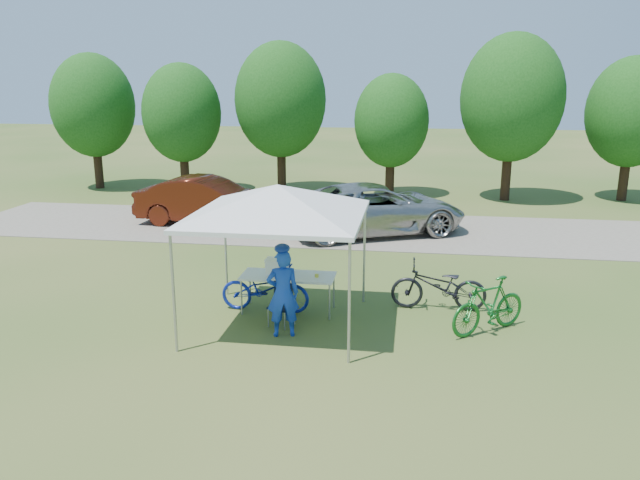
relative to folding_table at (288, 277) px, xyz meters
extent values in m
plane|color=#2D5119|center=(-0.03, -0.70, -0.73)|extent=(100.00, 100.00, 0.00)
cube|color=gray|center=(-0.03, 7.30, -0.72)|extent=(24.00, 5.00, 0.02)
cylinder|color=#A5A5AA|center=(-1.53, -2.20, 0.32)|extent=(0.05, 0.05, 2.10)
cylinder|color=#A5A5AA|center=(1.47, -2.20, 0.32)|extent=(0.05, 0.05, 2.10)
cylinder|color=#A5A5AA|center=(-1.53, 0.80, 0.32)|extent=(0.05, 0.05, 2.10)
cylinder|color=#A5A5AA|center=(1.47, 0.80, 0.32)|extent=(0.05, 0.05, 2.10)
cube|color=silver|center=(-0.03, -0.70, 1.41)|extent=(3.15, 3.15, 0.08)
pyramid|color=silver|center=(-0.03, -0.70, 2.00)|extent=(4.53, 4.53, 0.55)
cylinder|color=#382314|center=(-11.03, 13.30, 0.22)|extent=(0.36, 0.36, 1.89)
ellipsoid|color=#144711|center=(-11.03, 13.30, 2.78)|extent=(3.46, 3.46, 4.32)
cylinder|color=#382314|center=(-7.03, 13.00, 0.15)|extent=(0.36, 0.36, 1.75)
ellipsoid|color=#144711|center=(-7.03, 13.00, 2.52)|extent=(3.20, 3.20, 4.00)
cylinder|color=#382314|center=(-3.03, 13.60, 0.29)|extent=(0.36, 0.36, 2.03)
ellipsoid|color=#144711|center=(-3.03, 13.60, 3.04)|extent=(3.71, 3.71, 4.64)
cylinder|color=#382314|center=(1.47, 13.40, 0.08)|extent=(0.36, 0.36, 1.61)
ellipsoid|color=#144711|center=(1.47, 13.40, 2.26)|extent=(2.94, 2.94, 3.68)
cylinder|color=#382314|center=(5.97, 13.10, 0.32)|extent=(0.36, 0.36, 2.10)
ellipsoid|color=#144711|center=(5.97, 13.10, 3.17)|extent=(3.84, 3.84, 4.80)
cylinder|color=#382314|center=(10.47, 13.70, 0.18)|extent=(0.36, 0.36, 1.82)
ellipsoid|color=#144711|center=(10.47, 13.70, 2.65)|extent=(3.33, 3.33, 4.16)
cube|color=white|center=(0.00, 0.00, 0.02)|extent=(1.88, 0.78, 0.04)
cylinder|color=#A5A5AA|center=(-0.89, -0.33, -0.36)|extent=(0.04, 0.04, 0.73)
cylinder|color=#A5A5AA|center=(0.89, -0.33, -0.36)|extent=(0.04, 0.04, 0.73)
cylinder|color=#A5A5AA|center=(-0.89, 0.33, -0.36)|extent=(0.04, 0.04, 0.73)
cylinder|color=#A5A5AA|center=(0.89, 0.33, -0.36)|extent=(0.04, 0.04, 0.73)
cube|color=black|center=(0.02, -0.78, -0.35)|extent=(0.53, 0.53, 0.04)
cube|color=black|center=(0.02, -0.58, -0.13)|extent=(0.40, 0.17, 0.41)
cylinder|color=#A5A5AA|center=(-0.16, -0.96, -0.55)|extent=(0.02, 0.02, 0.37)
cylinder|color=#A5A5AA|center=(0.20, -0.96, -0.55)|extent=(0.02, 0.02, 0.37)
cylinder|color=#A5A5AA|center=(-0.16, -0.59, -0.55)|extent=(0.02, 0.02, 0.37)
cylinder|color=#A5A5AA|center=(0.20, -0.59, -0.55)|extent=(0.02, 0.02, 0.37)
cube|color=white|center=(-0.22, 0.00, 0.19)|extent=(0.44, 0.29, 0.29)
cube|color=white|center=(-0.22, 0.00, 0.35)|extent=(0.46, 0.31, 0.04)
cylinder|color=yellow|center=(0.59, -0.05, 0.07)|extent=(0.08, 0.08, 0.06)
imported|color=#163DB9|center=(0.15, -1.23, 0.09)|extent=(0.68, 0.54, 1.63)
imported|color=#11239C|center=(-0.47, -0.06, -0.25)|extent=(1.84, 0.69, 0.96)
imported|color=#166321|center=(3.89, -0.50, -0.20)|extent=(1.68, 1.48, 1.05)
imported|color=black|center=(3.02, 0.55, -0.22)|extent=(1.93, 0.69, 1.01)
imported|color=#A7A6A2|center=(1.31, 6.88, 0.05)|extent=(6.03, 4.59, 1.52)
imported|color=#49180C|center=(-4.12, 7.32, 0.05)|extent=(4.69, 1.90, 1.51)
camera|label=1|loc=(2.43, -11.72, 3.87)|focal=35.00mm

